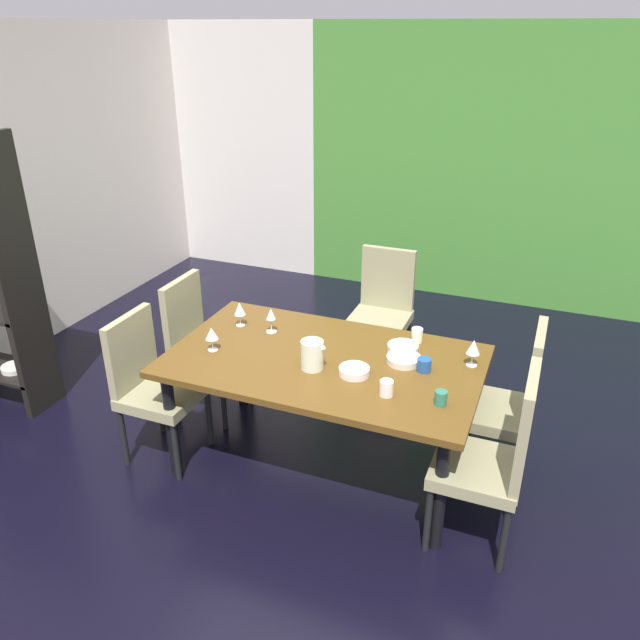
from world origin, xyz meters
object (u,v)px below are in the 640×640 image
object	(u,v)px
serving_bowl_rear	(354,371)
cup_east	(441,398)
chair_head_far	(383,306)
chair_right_far	(509,399)
chair_right_near	(496,455)
wine_glass_near_shelf	(240,309)
cup_south	(417,335)
chair_left_far	(200,340)
chair_left_near	(151,381)
serving_bowl_corner	(403,348)
wine_glass_near_window	(474,347)
cup_west	(424,365)
wine_glass_left	(271,315)
cup_right	(386,388)
pitcher_north	(312,355)
dining_table	(324,370)
wine_glass_front	(212,334)
serving_bowl_center	(404,359)

from	to	relation	value
serving_bowl_rear	cup_east	size ratio (longest dim) A/B	2.21
chair_head_far	chair_right_far	world-z (taller)	chair_right_far
chair_right_near	wine_glass_near_shelf	size ratio (longest dim) A/B	6.41
cup_east	cup_south	size ratio (longest dim) A/B	0.88
chair_left_far	chair_left_near	size ratio (longest dim) A/B	1.02
serving_bowl_corner	chair_left_far	bearing A→B (deg)	178.95
chair_left_near	wine_glass_near_shelf	bearing A→B (deg)	142.97
chair_left_far	wine_glass_near_window	distance (m)	1.87
cup_west	cup_east	world-z (taller)	cup_east
wine_glass_left	cup_east	distance (m)	1.24
cup_right	pitcher_north	xyz separation A→B (m)	(-0.47, 0.12, 0.04)
serving_bowl_corner	cup_south	distance (m)	0.16
dining_table	chair_right_far	distance (m)	1.08
chair_left_near	serving_bowl_rear	world-z (taller)	chair_left_near
cup_east	serving_bowl_rear	bearing A→B (deg)	166.51
chair_left_far	chair_right_far	xyz separation A→B (m)	(2.07, 0.00, 0.01)
dining_table	chair_right_far	bearing A→B (deg)	15.34
wine_glass_left	pitcher_north	bearing A→B (deg)	-38.30
wine_glass_front	serving_bowl_center	size ratio (longest dim) A/B	0.76
cup_east	chair_right_near	bearing A→B (deg)	-9.50
chair_left_far	wine_glass_near_shelf	bearing A→B (deg)	78.36
wine_glass_near_shelf	cup_west	size ratio (longest dim) A/B	2.01
serving_bowl_rear	cup_east	distance (m)	0.52
chair_left_near	cup_west	size ratio (longest dim) A/B	11.80
chair_head_far	chair_right_near	world-z (taller)	chair_right_near
serving_bowl_corner	cup_right	size ratio (longest dim) A/B	2.16
wine_glass_near_window	chair_head_far	bearing A→B (deg)	127.89
chair_right_near	wine_glass_left	xyz separation A→B (m)	(-1.47, 0.48, 0.31)
pitcher_north	chair_right_near	bearing A→B (deg)	-8.25
wine_glass_front	cup_south	distance (m)	1.24
wine_glass_near_window	cup_right	world-z (taller)	wine_glass_near_window
wine_glass_near_shelf	serving_bowl_rear	distance (m)	0.94
wine_glass_front	cup_right	distance (m)	1.11
chair_head_far	serving_bowl_corner	world-z (taller)	chair_head_far
serving_bowl_corner	cup_south	xyz separation A→B (m)	(0.05, 0.15, 0.02)
chair_right_far	wine_glass_near_shelf	size ratio (longest dim) A/B	6.24
wine_glass_left	serving_bowl_corner	xyz separation A→B (m)	(0.83, 0.06, -0.10)
cup_west	serving_bowl_corner	bearing A→B (deg)	132.47
chair_right_near	serving_bowl_center	xyz separation A→B (m)	(-0.60, 0.41, 0.21)
cup_west	cup_south	world-z (taller)	cup_south
wine_glass_near_shelf	cup_west	xyz separation A→B (m)	(1.23, -0.14, -0.08)
wine_glass_near_window	cup_west	world-z (taller)	wine_glass_near_window
chair_right_far	wine_glass_near_shelf	bearing A→B (deg)	92.59
wine_glass_near_shelf	cup_east	size ratio (longest dim) A/B	2.08
serving_bowl_corner	cup_right	distance (m)	0.51
chair_left_far	serving_bowl_center	size ratio (longest dim) A/B	4.92
chair_left_near	serving_bowl_rear	size ratio (longest dim) A/B	5.53
chair_right_near	pitcher_north	world-z (taller)	chair_right_near
chair_right_far	cup_west	xyz separation A→B (m)	(-0.47, -0.21, 0.24)
cup_south	pitcher_north	world-z (taller)	pitcher_north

